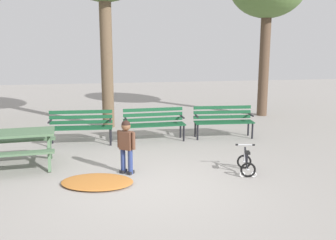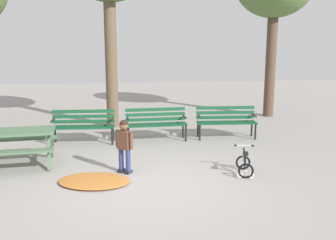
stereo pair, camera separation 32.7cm
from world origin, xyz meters
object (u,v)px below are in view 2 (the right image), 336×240
(picnic_table, at_px, (10,139))
(park_bench_right, at_px, (226,119))
(park_bench_left, at_px, (156,121))
(park_bench_far_left, at_px, (83,124))
(child_standing, at_px, (124,142))
(kids_bicycle, at_px, (245,164))

(picnic_table, bearing_deg, park_bench_right, 18.93)
(park_bench_left, xyz_separation_m, park_bench_right, (1.91, 0.01, 0.00))
(park_bench_far_left, bearing_deg, picnic_table, -128.10)
(park_bench_left, height_order, child_standing, child_standing)
(picnic_table, xyz_separation_m, child_standing, (2.35, -0.75, 0.04))
(park_bench_left, bearing_deg, kids_bicycle, -63.59)
(child_standing, bearing_deg, park_bench_left, 70.17)
(child_standing, distance_m, kids_bicycle, 2.42)
(park_bench_right, xyz_separation_m, kids_bicycle, (-0.47, -2.91, -0.31))
(park_bench_right, height_order, child_standing, child_standing)
(child_standing, bearing_deg, park_bench_far_left, 111.61)
(park_bench_far_left, distance_m, park_bench_right, 3.80)
(park_bench_far_left, bearing_deg, park_bench_left, 0.81)
(park_bench_right, bearing_deg, picnic_table, -161.07)
(park_bench_left, relative_size, child_standing, 1.49)
(park_bench_far_left, xyz_separation_m, park_bench_left, (1.89, 0.03, 0.00))
(park_bench_far_left, height_order, kids_bicycle, park_bench_far_left)
(picnic_table, height_order, park_bench_far_left, park_bench_far_left)
(kids_bicycle, bearing_deg, park_bench_left, 116.41)
(kids_bicycle, bearing_deg, child_standing, 170.46)
(park_bench_left, xyz_separation_m, child_standing, (-0.91, -2.51, 0.13))
(park_bench_far_left, relative_size, kids_bicycle, 2.66)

